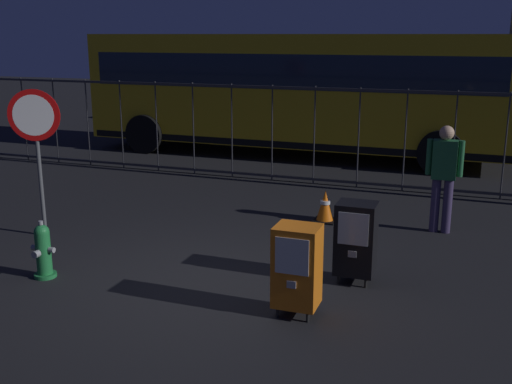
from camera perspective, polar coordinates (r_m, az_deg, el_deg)
The scene contains 10 objects.
ground_plane at distance 7.71m, azimuth -5.19°, elevation -8.42°, with size 60.00×60.00×0.00m, color black.
fire_hydrant at distance 8.17m, azimuth -19.25°, elevation -5.21°, with size 0.33×0.32×0.75m.
newspaper_box_primary at distance 6.65m, azimuth 3.85°, elevation -6.90°, with size 0.48×0.42×1.02m.
newspaper_box_secondary at distance 7.60m, azimuth 9.30°, elevation -4.29°, with size 0.48×0.42×1.02m.
stop_sign at distance 9.58m, azimuth -19.87°, elevation 5.28°, with size 0.71×0.31×2.23m.
pedestrian at distance 9.75m, azimuth 17.12°, elevation 1.73°, with size 0.55×0.22×1.67m.
traffic_cone at distance 10.08m, azimuth 6.47°, elevation -1.33°, with size 0.36×0.36×0.53m.
fence_barrier at distance 12.46m, azimuth 5.46°, elevation 5.31°, with size 18.03×0.04×2.00m.
bus_near at distance 15.58m, azimuth 3.78°, elevation 9.75°, with size 10.53×2.89×3.00m.
bus_far at distance 20.06m, azimuth 13.96°, elevation 10.42°, with size 10.63×3.27×3.00m.
Camera 1 is at (3.05, -6.41, 3.00)m, focal length 42.86 mm.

